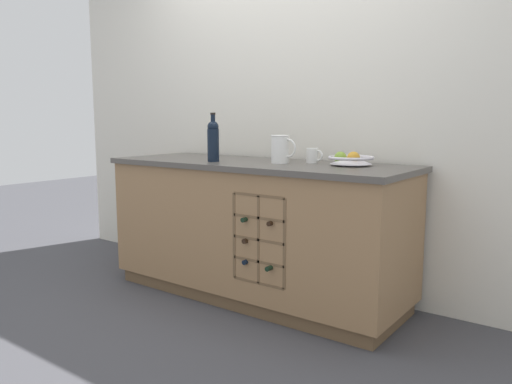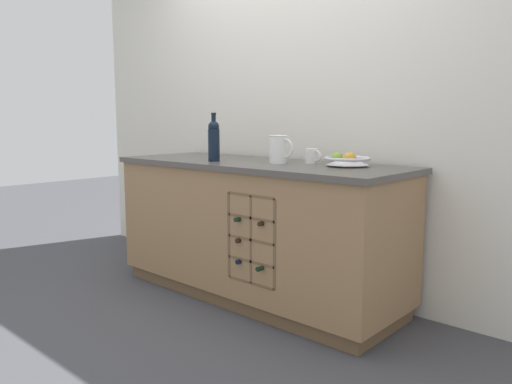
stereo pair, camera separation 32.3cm
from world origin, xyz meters
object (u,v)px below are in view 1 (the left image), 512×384
at_px(white_pitcher, 281,148).
at_px(standing_wine_bottle, 213,140).
at_px(fruit_bowl, 350,159).
at_px(ceramic_mug, 313,156).

xyz_separation_m(white_pitcher, standing_wine_bottle, (-0.41, -0.16, 0.05)).
bearing_deg(white_pitcher, standing_wine_bottle, -158.68).
xyz_separation_m(fruit_bowl, ceramic_mug, (-0.27, 0.02, 0.01)).
height_order(white_pitcher, standing_wine_bottle, standing_wine_bottle).
xyz_separation_m(fruit_bowl, standing_wine_bottle, (-0.83, -0.27, 0.10)).
relative_size(fruit_bowl, white_pitcher, 1.54).
distance_m(white_pitcher, ceramic_mug, 0.21).
height_order(ceramic_mug, standing_wine_bottle, standing_wine_bottle).
relative_size(fruit_bowl, ceramic_mug, 2.40).
relative_size(ceramic_mug, standing_wine_bottle, 0.36).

